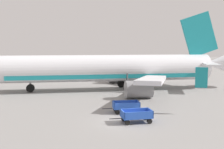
% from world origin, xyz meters
% --- Properties ---
extents(ground_plane, '(220.00, 220.00, 0.00)m').
position_xyz_m(ground_plane, '(0.00, 0.00, 0.00)').
color(ground_plane, gray).
extents(airplane, '(37.57, 30.29, 11.34)m').
position_xyz_m(airplane, '(2.19, 16.25, 3.05)').
color(airplane, silver).
rests_on(airplane, ground).
extents(baggage_cart_nearest, '(3.57, 1.47, 1.07)m').
position_xyz_m(baggage_cart_nearest, '(0.87, -0.49, 0.60)').
color(baggage_cart_nearest, '#234CB2').
rests_on(baggage_cart_nearest, ground).
extents(baggage_cart_second_in_row, '(3.59, 1.54, 1.07)m').
position_xyz_m(baggage_cart_second_in_row, '(0.81, 3.01, 0.60)').
color(baggage_cart_second_in_row, '#234CB2').
rests_on(baggage_cart_second_in_row, ground).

